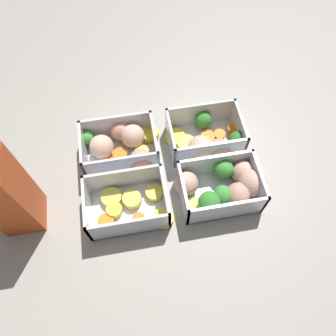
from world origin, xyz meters
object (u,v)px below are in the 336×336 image
at_px(container_near_right, 122,146).
at_px(container_near_left, 208,140).
at_px(juice_carton, 5,195).
at_px(container_far_right, 129,204).
at_px(container_far_left, 225,186).

bearing_deg(container_near_right, container_near_left, 174.23).
xyz_separation_m(container_near_right, juice_carton, (0.18, 0.10, 0.07)).
bearing_deg(container_near_right, container_far_right, 88.74).
height_order(container_near_right, container_far_right, same).
height_order(container_near_left, container_near_right, same).
relative_size(container_far_left, juice_carton, 0.89).
bearing_deg(juice_carton, container_far_left, 177.52).
bearing_deg(juice_carton, container_near_left, -166.01).
relative_size(container_far_right, juice_carton, 0.77).
xyz_separation_m(container_near_left, container_far_left, (-0.01, 0.10, 0.00)).
relative_size(container_near_left, container_near_right, 1.01).
height_order(container_far_right, juice_carton, juice_carton).
relative_size(container_near_left, juice_carton, 0.79).
distance_m(container_near_right, juice_carton, 0.22).
distance_m(container_far_left, juice_carton, 0.36).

